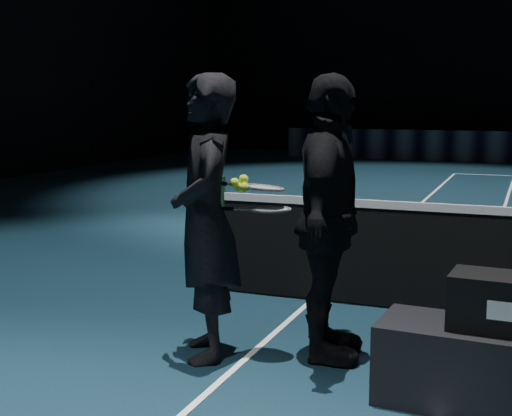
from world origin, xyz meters
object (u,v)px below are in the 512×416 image
Objects in this scene: player_b at (328,219)px; player_a at (206,218)px; tennis_balls at (242,185)px; racket_upper at (263,188)px; racket_lower at (270,209)px.

player_a is at bearing 100.22° from player_b.
player_a and player_b have the same top height.
racket_upper is at bearing 32.26° from tennis_balls.
player_b is (0.81, 0.27, 0.00)m from player_a.
tennis_balls is at bearing 99.73° from player_b.
player_b is at bearing -0.00° from racket_lower.
player_a is 2.93× the size of racket_upper.
racket_lower is (-0.38, -0.13, 0.07)m from player_b.
tennis_balls is (0.24, 0.09, 0.24)m from player_a.
racket_upper is (-0.44, -0.11, 0.21)m from player_b.
player_a is 0.85m from player_b.
player_b is at bearing 79.94° from player_a.
player_b is at bearing 18.21° from tennis_balls.
racket_lower is 5.67× the size of tennis_balls.
player_a reaches higher than tennis_balls.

